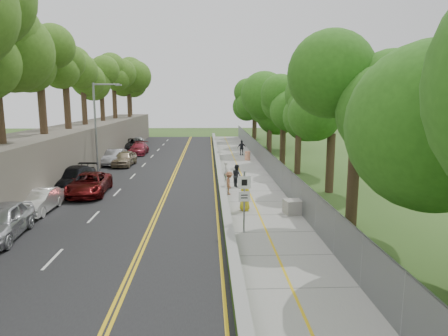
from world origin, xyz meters
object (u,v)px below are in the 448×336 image
at_px(car_0, 0,221).
at_px(car_1, 39,201).
at_px(construction_barrel, 248,156).
at_px(concrete_block, 295,207).
at_px(streetlight, 98,121).
at_px(painter_0, 245,195).
at_px(signpost, 244,195).
at_px(car_2, 89,184).
at_px(person_far, 242,148).

distance_m(car_0, car_1, 4.46).
height_order(construction_barrel, concrete_block, construction_barrel).
xyz_separation_m(streetlight, concrete_block, (14.76, -13.81, -4.18)).
relative_size(car_0, painter_0, 2.55).
distance_m(signpost, concrete_block, 4.80).
bearing_deg(painter_0, car_2, 74.43).
bearing_deg(construction_barrel, car_1, -125.92).
bearing_deg(concrete_block, car_0, -166.60).
bearing_deg(car_0, signpost, -3.82).
bearing_deg(construction_barrel, car_0, -120.50).
bearing_deg(person_far, car_2, 52.49).
relative_size(streetlight, concrete_block, 6.54).
height_order(car_1, person_far, person_far).
bearing_deg(painter_0, streetlight, 50.09).
bearing_deg(painter_0, car_0, 117.50).
distance_m(signpost, car_0, 11.69).
bearing_deg(painter_0, concrete_block, -98.32).
relative_size(car_2, painter_0, 2.76).
bearing_deg(car_2, concrete_block, -24.92).
relative_size(car_1, painter_0, 2.15).
relative_size(car_0, car_2, 0.92).
bearing_deg(person_far, concrete_block, 87.78).
relative_size(streetlight, signpost, 2.58).
xyz_separation_m(painter_0, person_far, (1.80, 23.47, -0.08)).
bearing_deg(construction_barrel, person_far, 94.58).
distance_m(streetlight, construction_barrel, 16.05).
bearing_deg(painter_0, person_far, 3.20).
bearing_deg(concrete_block, streetlight, 136.90).
relative_size(concrete_block, car_0, 0.25).
bearing_deg(car_1, painter_0, -0.04).
xyz_separation_m(construction_barrel, painter_0, (-2.11, -19.65, 0.47)).
bearing_deg(person_far, car_0, 58.87).
distance_m(signpost, person_far, 27.59).
height_order(car_2, person_far, person_far).
distance_m(car_0, painter_0, 12.80).
xyz_separation_m(construction_barrel, car_0, (-14.14, -24.00, 0.34)).
bearing_deg(streetlight, car_1, -90.61).
xyz_separation_m(car_1, person_far, (13.85, 23.37, 0.21)).
height_order(car_2, painter_0, painter_0).
height_order(signpost, painter_0, signpost).
xyz_separation_m(signpost, painter_0, (0.40, 4.02, -0.95)).
height_order(signpost, car_1, signpost).
xyz_separation_m(car_2, person_far, (12.25, 19.00, 0.15)).
bearing_deg(streetlight, signpost, -55.92).
height_order(car_0, person_far, person_far).
distance_m(construction_barrel, painter_0, 19.77).
xyz_separation_m(concrete_block, car_0, (-14.88, -3.54, 0.42)).
height_order(streetlight, concrete_block, streetlight).
distance_m(concrete_block, car_1, 14.93).
bearing_deg(car_1, person_far, 59.78).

